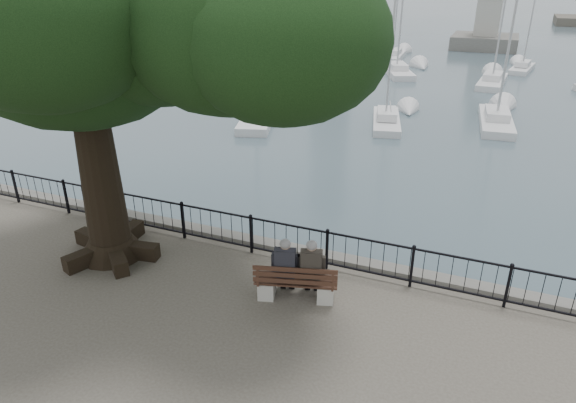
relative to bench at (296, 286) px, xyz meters
The scene contains 15 objects.
harbor 2.25m from the bench, 111.88° to the left, with size 260.00×260.00×1.20m.
railing 1.66m from the bench, 118.41° to the left, with size 22.06×0.06×1.00m.
bench is the anchor object (origin of this frame).
person_left 0.44m from the bench, behind, with size 0.56×0.81×1.49m.
person_right 0.50m from the bench, 33.28° to the left, with size 0.56×0.81×1.49m.
tree 6.95m from the bench, behind, with size 10.99×7.68×8.98m.
lion_monument 48.89m from the bench, 88.57° to the left, with size 6.27×6.27×9.18m.
sailboat_a 17.75m from the bench, 118.13° to the left, with size 3.23×5.93×10.63m.
sailboat_b 17.77m from the bench, 95.99° to the left, with size 2.43×5.03×9.79m.
sailboat_c 20.16m from the bench, 80.01° to the left, with size 2.07×5.75×11.06m.
sailboat_e 33.78m from the bench, 107.35° to the left, with size 3.16×6.14×13.92m.
sailboat_f 30.62m from the bench, 84.70° to the left, with size 1.95×5.76×11.81m.
sailboat_g 37.28m from the bench, 82.60° to the left, with size 2.07×4.94×9.51m.
sailboat_h 39.49m from the bench, 98.68° to the left, with size 1.89×5.73×13.23m.
sailboat_j 32.10m from the bench, 97.42° to the left, with size 3.76×6.07×10.93m.
Camera 1 is at (4.18, -7.62, 6.63)m, focal length 32.00 mm.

